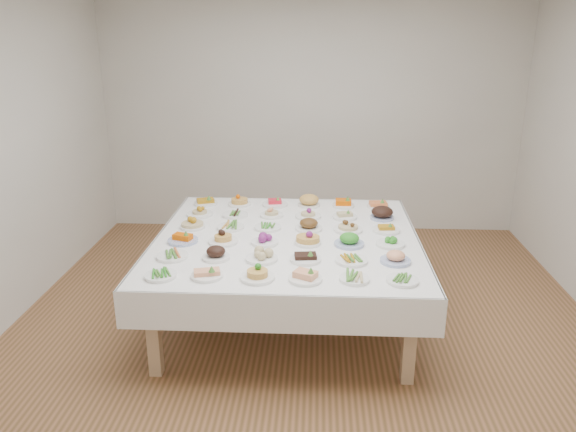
{
  "coord_description": "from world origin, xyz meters",
  "views": [
    {
      "loc": [
        0.08,
        -4.23,
        2.41
      ],
      "look_at": [
        -0.16,
        0.3,
        0.88
      ],
      "focal_mm": 35.0,
      "sensor_mm": 36.0,
      "label": 1
    }
  ],
  "objects_px": {
    "display_table": "(287,244)",
    "dish_35": "(378,204)",
    "dish_18": "(192,221)",
    "dish_0": "(161,275)"
  },
  "relations": [
    {
      "from": "display_table",
      "to": "dish_35",
      "type": "distance_m",
      "value": 1.19
    },
    {
      "from": "dish_0",
      "to": "display_table",
      "type": "bearing_deg",
      "value": 45.52
    },
    {
      "from": "display_table",
      "to": "dish_35",
      "type": "height_order",
      "value": "dish_35"
    },
    {
      "from": "dish_0",
      "to": "dish_35",
      "type": "relative_size",
      "value": 1.05
    },
    {
      "from": "dish_18",
      "to": "dish_35",
      "type": "height_order",
      "value": "dish_18"
    },
    {
      "from": "dish_35",
      "to": "dish_18",
      "type": "bearing_deg",
      "value": -158.15
    },
    {
      "from": "dish_18",
      "to": "display_table",
      "type": "bearing_deg",
      "value": -11.15
    },
    {
      "from": "dish_0",
      "to": "dish_18",
      "type": "relative_size",
      "value": 1.04
    },
    {
      "from": "display_table",
      "to": "dish_0",
      "type": "distance_m",
      "value": 1.2
    },
    {
      "from": "dish_18",
      "to": "dish_0",
      "type": "bearing_deg",
      "value": -90.2
    }
  ]
}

